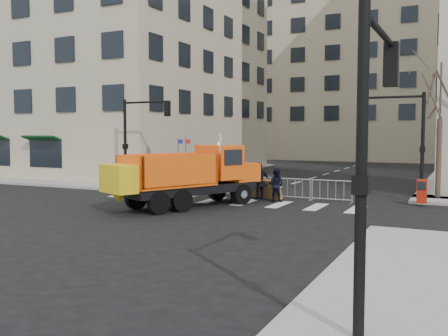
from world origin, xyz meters
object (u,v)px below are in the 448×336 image
at_px(cop_b, 276,185).
at_px(worker, 126,173).
at_px(newspaper_box, 422,191).
at_px(plow_truck, 187,175).
at_px(cop_a, 235,181).
at_px(cop_c, 260,181).

relative_size(cop_b, worker, 0.88).
bearing_deg(cop_b, newspaper_box, -167.32).
height_order(cop_b, worker, worker).
xyz_separation_m(worker, newspaper_box, (16.06, 1.09, -0.39)).
distance_m(plow_truck, newspaper_box, 10.93).
xyz_separation_m(plow_truck, newspaper_box, (9.65, 5.06, -0.81)).
xyz_separation_m(plow_truck, cop_a, (0.97, 3.09, -0.52)).
bearing_deg(newspaper_box, cop_c, -172.87).
xyz_separation_m(cop_c, worker, (-8.45, 0.16, 0.12)).
height_order(cop_c, newspaper_box, cop_c).
bearing_deg(cop_c, cop_a, -19.95).
bearing_deg(worker, cop_a, -39.12).
height_order(plow_truck, worker, plow_truck).
height_order(plow_truck, cop_b, plow_truck).
height_order(cop_a, cop_c, cop_a).
distance_m(cop_c, newspaper_box, 7.71).
xyz_separation_m(cop_b, worker, (-9.42, 0.40, 0.26)).
xyz_separation_m(cop_c, newspaper_box, (7.61, 1.25, -0.26)).
relative_size(plow_truck, cop_c, 4.63).
distance_m(plow_truck, cop_b, 4.72).
xyz_separation_m(plow_truck, worker, (-6.41, 3.97, -0.42)).
bearing_deg(worker, newspaper_box, -28.43).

